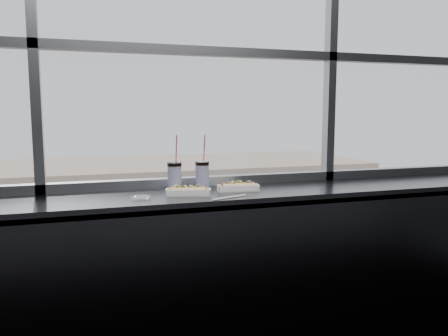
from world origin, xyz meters
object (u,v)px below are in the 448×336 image
object	(u,v)px
loose_straw	(230,197)
wrapper	(141,197)
hotdog_tray_left	(188,191)
car_near_e	(354,328)
soda_cup_left	(175,174)
car_far_b	(158,293)
tree_right	(251,234)
tree_center	(104,252)
pedestrian_b	(113,270)
soda_cup_right	(202,173)
hotdog_tray_right	(238,187)

from	to	relation	value
loose_straw	wrapper	distance (m)	0.51
hotdog_tray_left	car_near_e	bearing A→B (deg)	67.58
soda_cup_left	car_far_b	world-z (taller)	soda_cup_left
car_far_b	car_near_e	size ratio (longest dim) A/B	0.92
car_near_e	hotdog_tray_left	bearing A→B (deg)	147.27
loose_straw	car_near_e	bearing A→B (deg)	32.83
hotdog_tray_left	tree_right	xyz separation A→B (m)	(11.42, 28.34, -8.91)
soda_cup_left	tree_center	xyz separation A→B (m)	(0.34, 28.15, -9.31)
soda_cup_left	tree_right	distance (m)	31.69
wrapper	pedestrian_b	xyz separation A→B (m)	(1.24, 29.23, -10.94)
loose_straw	car_near_e	size ratio (longest dim) A/B	0.04
wrapper	tree_right	bearing A→B (deg)	67.57
car_near_e	tree_center	xyz separation A→B (m)	(-12.34, 12.00, 1.69)
hotdog_tray_left	loose_straw	xyz separation A→B (m)	(0.21, -0.15, -0.02)
soda_cup_left	pedestrian_b	size ratio (longest dim) A/B	0.16
pedestrian_b	tree_center	xyz separation A→B (m)	(-0.65, -0.85, 1.72)
loose_straw	tree_center	distance (m)	29.94
soda_cup_left	soda_cup_right	size ratio (longest dim) A/B	1.01
hotdog_tray_left	soda_cup_right	bearing A→B (deg)	70.59
car_near_e	tree_right	xyz separation A→B (m)	(-1.22, 12.00, 2.02)
hotdog_tray_left	soda_cup_right	world-z (taller)	soda_cup_right
soda_cup_right	tree_right	xyz separation A→B (m)	(11.28, 28.13, -8.98)
soda_cup_left	tree_center	distance (m)	29.65
hotdog_tray_right	soda_cup_left	bearing A→B (deg)	169.08
car_near_e	tree_center	distance (m)	17.30
hotdog_tray_left	tree_center	size ratio (longest dim) A/B	0.07
hotdog_tray_left	loose_straw	world-z (taller)	hotdog_tray_left
hotdog_tray_right	tree_center	bearing A→B (deg)	98.50
wrapper	car_near_e	bearing A→B (deg)	51.71
hotdog_tray_left	soda_cup_left	size ratio (longest dim) A/B	0.78
hotdog_tray_left	tree_center	bearing A→B (deg)	104.71
wrapper	tree_center	world-z (taller)	wrapper
hotdog_tray_right	car_far_b	world-z (taller)	hotdog_tray_right
car_far_b	pedestrian_b	bearing A→B (deg)	34.70
pedestrian_b	tree_center	world-z (taller)	tree_center
loose_straw	wrapper	world-z (taller)	wrapper
soda_cup_right	pedestrian_b	distance (m)	31.02
car_far_b	wrapper	bearing A→B (deg)	179.00
hotdog_tray_right	pedestrian_b	distance (m)	31.13
car_far_b	tree_center	distance (m)	5.38
hotdog_tray_left	tree_right	world-z (taller)	hotdog_tray_left
hotdog_tray_right	wrapper	world-z (taller)	hotdog_tray_right
car_far_b	pedestrian_b	xyz separation A→B (m)	(-2.48, 4.85, 0.06)
wrapper	car_far_b	distance (m)	27.00
hotdog_tray_right	loose_straw	distance (m)	0.24
hotdog_tray_left	car_far_b	distance (m)	26.93
wrapper	pedestrian_b	distance (m)	31.23
soda_cup_right	tree_center	distance (m)	29.63
car_near_e	pedestrian_b	world-z (taller)	car_near_e
car_near_e	hotdog_tray_right	bearing A→B (deg)	147.93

